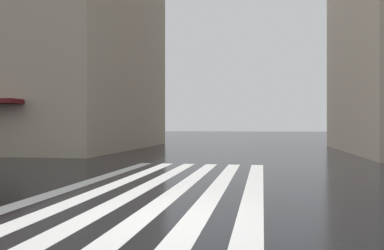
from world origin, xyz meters
TOP-DOWN VIEW (x-y plane):
  - ground_plane at (0.00, 0.00)m, footprint 220.00×220.00m
  - zebra_crossing at (4.00, 0.89)m, footprint 13.00×5.50m

SIDE VIEW (x-z plane):
  - ground_plane at x=0.00m, z-range 0.00..0.00m
  - zebra_crossing at x=4.00m, z-range 0.00..0.01m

